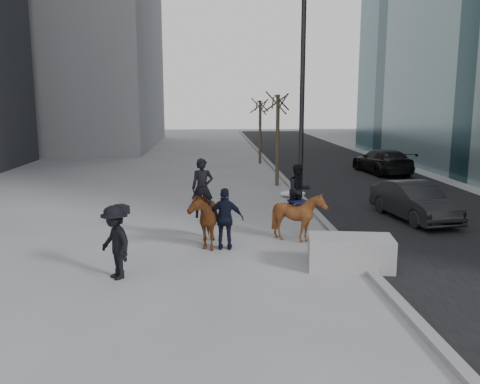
{
  "coord_description": "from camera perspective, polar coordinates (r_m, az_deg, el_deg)",
  "views": [
    {
      "loc": [
        -0.84,
        -13.46,
        4.17
      ],
      "look_at": [
        0.0,
        1.2,
        1.5
      ],
      "focal_mm": 38.0,
      "sensor_mm": 36.0,
      "label": 1
    }
  ],
  "objects": [
    {
      "name": "car_near",
      "position": [
        18.82,
        18.97,
        -0.99
      ],
      "size": [
        2.04,
        4.21,
        1.33
      ],
      "primitive_type": "imported",
      "rotation": [
        0.0,
        0.0,
        0.16
      ],
      "color": "black",
      "rests_on": "ground"
    },
    {
      "name": "car_far",
      "position": [
        30.2,
        15.67,
        3.35
      ],
      "size": [
        2.55,
        5.1,
        1.42
      ],
      "primitive_type": "imported",
      "rotation": [
        0.0,
        0.0,
        3.26
      ],
      "color": "black",
      "rests_on": "ground"
    },
    {
      "name": "ground",
      "position": [
        14.12,
        0.28,
        -6.88
      ],
      "size": [
        120.0,
        120.0,
        0.0
      ],
      "primitive_type": "plane",
      "color": "gray",
      "rests_on": "ground"
    },
    {
      "name": "planter",
      "position": [
        13.05,
        12.28,
        -6.67
      ],
      "size": [
        2.2,
        1.32,
        0.83
      ],
      "primitive_type": "cube",
      "rotation": [
        0.0,
        0.0,
        -0.14
      ],
      "color": "#99999B",
      "rests_on": "ground"
    },
    {
      "name": "mounted_right",
      "position": [
        15.2,
        6.63,
        -2.1
      ],
      "size": [
        1.57,
        1.67,
        2.3
      ],
      "color": "#4F2C0F",
      "rests_on": "ground"
    },
    {
      "name": "mounted_left",
      "position": [
        14.71,
        -4.22,
        -2.41
      ],
      "size": [
        0.97,
        1.99,
        2.52
      ],
      "color": "#532410",
      "rests_on": "ground"
    },
    {
      "name": "curb",
      "position": [
        24.12,
        5.93,
        0.45
      ],
      "size": [
        0.25,
        90.0,
        0.12
      ],
      "primitive_type": "cube",
      "color": "gray",
      "rests_on": "ground"
    },
    {
      "name": "lamppost",
      "position": [
        19.3,
        7.17,
        12.68
      ],
      "size": [
        0.25,
        2.79,
        9.09
      ],
      "color": "black",
      "rests_on": "ground"
    },
    {
      "name": "snow_piles",
      "position": [
        17.48,
        8.51,
        -3.13
      ],
      "size": [
        1.13,
        10.37,
        0.29
      ],
      "color": "silver",
      "rests_on": "ground"
    },
    {
      "name": "camera_crew",
      "position": [
        12.31,
        -13.84,
        -5.48
      ],
      "size": [
        1.21,
        1.3,
        1.75
      ],
      "color": "black",
      "rests_on": "ground"
    },
    {
      "name": "feeder",
      "position": [
        14.26,
        -1.65,
        -3.05
      ],
      "size": [
        1.06,
        0.9,
        1.75
      ],
      "color": "black",
      "rests_on": "ground"
    },
    {
      "name": "tree_far",
      "position": [
        33.66,
        2.27,
        7.11
      ],
      "size": [
        1.2,
        1.2,
        4.59
      ],
      "primitive_type": null,
      "color": "#3C2D23",
      "rests_on": "ground"
    },
    {
      "name": "road",
      "position": [
        25.08,
        14.99,
        0.4
      ],
      "size": [
        8.0,
        90.0,
        0.01
      ],
      "primitive_type": "cube",
      "color": "black",
      "rests_on": "ground"
    },
    {
      "name": "tree_near",
      "position": [
        24.88,
        4.24,
        6.34
      ],
      "size": [
        1.2,
        1.2,
        4.92
      ],
      "primitive_type": null,
      "color": "#322A1D",
      "rests_on": "ground"
    }
  ]
}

